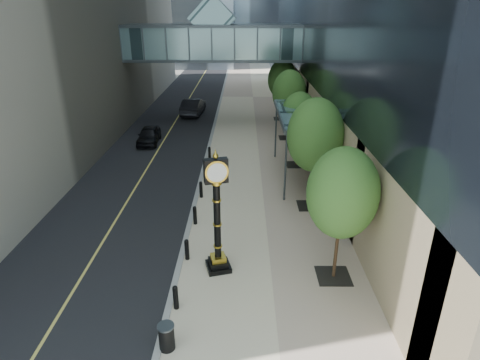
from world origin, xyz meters
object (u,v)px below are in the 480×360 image
trash_bin (167,338)px  pedestrian (322,182)px  car_near (149,135)px  street_clock (217,222)px  car_far (193,106)px

trash_bin → pedestrian: 14.00m
car_near → street_clock: bearing=-71.0°
trash_bin → car_near: bearing=103.7°
trash_bin → pedestrian: (7.20, 12.00, 0.32)m
street_clock → trash_bin: street_clock is taller
car_far → trash_bin: bearing=100.4°
car_far → car_near: bearing=80.9°
car_near → car_far: bearing=73.4°
street_clock → pedestrian: size_ratio=3.43×
car_near → pedestrian: bearing=-40.6°
car_far → street_clock: bearing=104.2°
street_clock → car_near: (-6.80, 17.58, -1.65)m
trash_bin → car_far: size_ratio=0.17×
street_clock → trash_bin: 5.00m
street_clock → car_near: 18.92m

